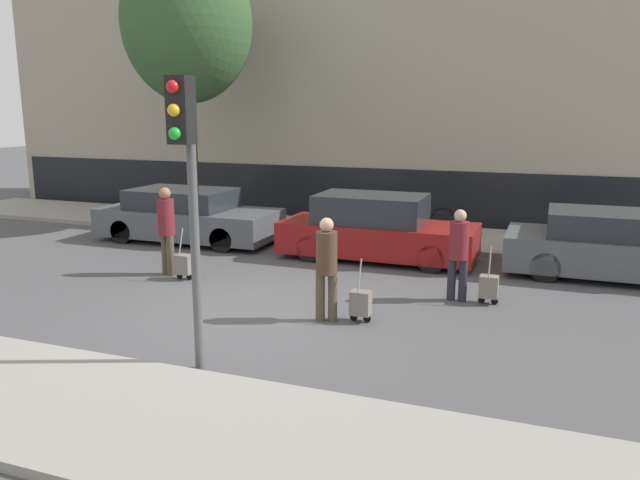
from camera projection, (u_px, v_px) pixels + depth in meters
name	position (u px, v px, depth m)	size (l,w,h in m)	color
ground_plane	(252.00, 314.00, 10.43)	(80.00, 80.00, 0.00)	#4C4C4F
sidewalk_near	(101.00, 410.00, 6.98)	(28.00, 2.50, 0.12)	gray
sidewalk_far	(369.00, 233.00, 16.82)	(28.00, 3.00, 0.12)	gray
building_facade	(406.00, 60.00, 19.37)	(28.00, 3.41, 9.71)	#A89E8C
parked_car_0	(187.00, 217.00, 16.04)	(4.64, 1.90, 1.34)	#4C5156
parked_car_1	(376.00, 230.00, 14.08)	(4.38, 1.71, 1.47)	maroon
parked_car_2	(615.00, 247.00, 12.57)	(4.32, 1.90, 1.34)	#4C5156
pedestrian_left	(166.00, 225.00, 12.67)	(0.34, 0.34, 1.81)	#4C4233
trolley_left	(184.00, 264.00, 12.46)	(0.34, 0.29, 1.05)	slate
pedestrian_center	(327.00, 263.00, 9.91)	(0.34, 0.34, 1.69)	#4C4233
trolley_center	(361.00, 303.00, 10.00)	(0.34, 0.29, 1.05)	slate
pedestrian_right	(459.00, 250.00, 10.97)	(0.35, 0.34, 1.65)	#23232D
trolley_right	(489.00, 287.00, 10.91)	(0.34, 0.29, 1.05)	slate
traffic_light	(187.00, 167.00, 7.58)	(0.28, 0.47, 3.76)	#515154
parked_bicycle	(423.00, 219.00, 16.53)	(1.77, 0.06, 0.96)	black
bare_tree_near_crossing	(187.00, 23.00, 16.79)	(3.52, 3.52, 7.67)	#4C3826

